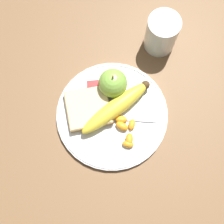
{
  "coord_description": "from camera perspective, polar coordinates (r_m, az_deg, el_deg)",
  "views": [
    {
      "loc": [
        -0.02,
        -0.19,
        0.73
      ],
      "look_at": [
        0.0,
        0.0,
        0.03
      ],
      "focal_mm": 50.0,
      "sensor_mm": 36.0,
      "label": 1
    }
  ],
  "objects": [
    {
      "name": "orange_segment_3",
      "position": [
        0.73,
        1.65,
        -1.36
      ],
      "size": [
        0.03,
        0.02,
        0.02
      ],
      "color": "orange",
      "rests_on": "plate"
    },
    {
      "name": "plate",
      "position": [
        0.75,
        0.0,
        -0.5
      ],
      "size": [
        0.27,
        0.27,
        0.01
      ],
      "color": "silver",
      "rests_on": "ground_plane"
    },
    {
      "name": "orange_segment_4",
      "position": [
        0.72,
        2.94,
        -5.89
      ],
      "size": [
        0.03,
        0.02,
        0.01
      ],
      "color": "orange",
      "rests_on": "plate"
    },
    {
      "name": "bread_slice",
      "position": [
        0.74,
        -4.34,
        0.67
      ],
      "size": [
        0.11,
        0.11,
        0.02
      ],
      "color": "#AB8751",
      "rests_on": "plate"
    },
    {
      "name": "banana",
      "position": [
        0.73,
        0.8,
        0.92
      ],
      "size": [
        0.19,
        0.14,
        0.04
      ],
      "color": "yellow",
      "rests_on": "plate"
    },
    {
      "name": "orange_segment_2",
      "position": [
        0.73,
        1.83,
        -2.59
      ],
      "size": [
        0.04,
        0.03,
        0.02
      ],
      "color": "orange",
      "rests_on": "plate"
    },
    {
      "name": "juice_glass",
      "position": [
        0.79,
        9.01,
        13.88
      ],
      "size": [
        0.08,
        0.08,
        0.1
      ],
      "color": "silver",
      "rests_on": "ground_plane"
    },
    {
      "name": "apple",
      "position": [
        0.73,
        0.16,
        5.3
      ],
      "size": [
        0.07,
        0.07,
        0.08
      ],
      "color": "#84BC47",
      "rests_on": "plate"
    },
    {
      "name": "orange_segment_0",
      "position": [
        0.72,
        3.17,
        -5.03
      ],
      "size": [
        0.02,
        0.03,
        0.02
      ],
      "color": "orange",
      "rests_on": "plate"
    },
    {
      "name": "orange_segment_1",
      "position": [
        0.73,
        3.65,
        -2.3
      ],
      "size": [
        0.02,
        0.03,
        0.01
      ],
      "color": "orange",
      "rests_on": "plate"
    },
    {
      "name": "ground_plane",
      "position": [
        0.76,
        0.0,
        -0.65
      ],
      "size": [
        3.0,
        3.0,
        0.0
      ],
      "primitive_type": "plane",
      "color": "brown"
    },
    {
      "name": "jam_packet",
      "position": [
        0.75,
        -2.77,
        4.25
      ],
      "size": [
        0.05,
        0.04,
        0.02
      ],
      "color": "silver",
      "rests_on": "plate"
    },
    {
      "name": "fork",
      "position": [
        0.74,
        0.62,
        -0.99
      ],
      "size": [
        0.17,
        0.05,
        0.0
      ],
      "rotation": [
        0.0,
        0.0,
        9.26
      ],
      "color": "silver",
      "rests_on": "plate"
    }
  ]
}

